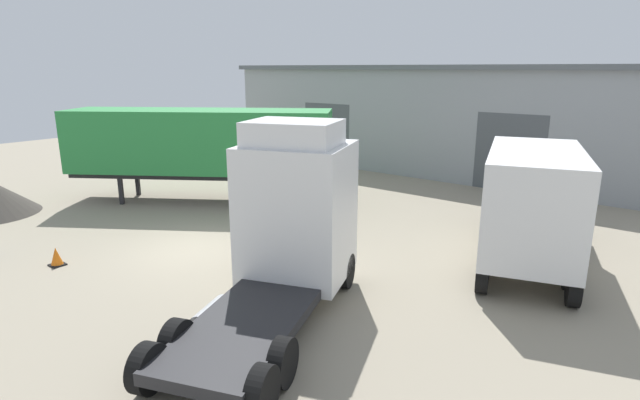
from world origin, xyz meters
TOP-DOWN VIEW (x-y plane):
  - ground_plane at (0.00, 0.00)m, footprint 60.00×60.00m
  - warehouse_building at (0.00, 18.14)m, footprint 24.55×8.79m
  - tractor_unit_white at (4.82, -0.64)m, footprint 4.57×6.85m
  - container_trailer_green at (-4.37, 4.13)m, footprint 10.56×8.11m
  - box_truck_grey at (8.62, 5.66)m, footprint 4.40×7.59m
  - traffic_cone at (-1.98, -3.29)m, footprint 0.40×0.40m

SIDE VIEW (x-z plane):
  - ground_plane at x=0.00m, z-range 0.00..0.00m
  - traffic_cone at x=-1.98m, z-range -0.02..0.53m
  - box_truck_grey at x=8.62m, z-range 0.20..3.64m
  - tractor_unit_white at x=4.82m, z-range -0.13..4.28m
  - container_trailer_green at x=-4.37m, z-range 0.55..4.47m
  - warehouse_building at x=0.00m, z-range 0.01..5.76m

